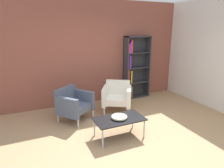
{
  "coord_description": "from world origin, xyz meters",
  "views": [
    {
      "loc": [
        -1.83,
        -3.06,
        2.16
      ],
      "look_at": [
        -0.07,
        0.84,
        0.95
      ],
      "focal_mm": 32.44,
      "sensor_mm": 36.0,
      "label": 1
    }
  ],
  "objects_px": {
    "coffee_table_low": "(119,120)",
    "armchair_corner_red": "(117,96)",
    "armchair_by_bookshelf": "(73,103)",
    "decorative_bowl": "(119,117)",
    "bookshelf_tall": "(134,69)"
  },
  "relations": [
    {
      "from": "bookshelf_tall",
      "to": "decorative_bowl",
      "type": "height_order",
      "value": "bookshelf_tall"
    },
    {
      "from": "decorative_bowl",
      "to": "armchair_corner_red",
      "type": "bearing_deg",
      "value": 66.0
    },
    {
      "from": "bookshelf_tall",
      "to": "armchair_by_bookshelf",
      "type": "relative_size",
      "value": 2.0
    },
    {
      "from": "bookshelf_tall",
      "to": "armchair_corner_red",
      "type": "bearing_deg",
      "value": -140.87
    },
    {
      "from": "bookshelf_tall",
      "to": "armchair_by_bookshelf",
      "type": "height_order",
      "value": "bookshelf_tall"
    },
    {
      "from": "armchair_by_bookshelf",
      "to": "decorative_bowl",
      "type": "bearing_deg",
      "value": -98.68
    },
    {
      "from": "armchair_corner_red",
      "to": "armchair_by_bookshelf",
      "type": "bearing_deg",
      "value": -146.41
    },
    {
      "from": "armchair_by_bookshelf",
      "to": "armchair_corner_red",
      "type": "relative_size",
      "value": 1.01
    },
    {
      "from": "coffee_table_low",
      "to": "armchair_corner_red",
      "type": "bearing_deg",
      "value": 66.0
    },
    {
      "from": "armchair_by_bookshelf",
      "to": "armchair_corner_red",
      "type": "distance_m",
      "value": 1.19
    },
    {
      "from": "decorative_bowl",
      "to": "armchair_by_bookshelf",
      "type": "distance_m",
      "value": 1.33
    },
    {
      "from": "bookshelf_tall",
      "to": "armchair_corner_red",
      "type": "distance_m",
      "value": 1.33
    },
    {
      "from": "bookshelf_tall",
      "to": "armchair_corner_red",
      "type": "relative_size",
      "value": 2.03
    },
    {
      "from": "coffee_table_low",
      "to": "decorative_bowl",
      "type": "bearing_deg",
      "value": 161.57
    },
    {
      "from": "bookshelf_tall",
      "to": "coffee_table_low",
      "type": "xyz_separation_m",
      "value": [
        -1.5,
        -2.0,
        -0.55
      ]
    }
  ]
}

